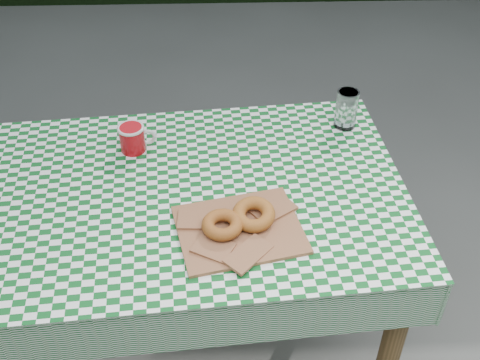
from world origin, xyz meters
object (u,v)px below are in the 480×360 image
(paper_bag, at_px, (240,229))
(coffee_mug, at_px, (132,139))
(drinking_glass, at_px, (346,109))
(table, at_px, (197,284))

(paper_bag, distance_m, coffee_mug, 0.46)
(drinking_glass, bearing_deg, paper_bag, -126.97)
(paper_bag, distance_m, drinking_glass, 0.56)
(coffee_mug, bearing_deg, table, -55.79)
(coffee_mug, bearing_deg, paper_bag, -56.89)
(coffee_mug, height_order, drinking_glass, drinking_glass)
(paper_bag, xyz_separation_m, drinking_glass, (0.34, 0.45, 0.05))
(drinking_glass, bearing_deg, coffee_mug, -170.74)
(table, bearing_deg, coffee_mug, 127.11)
(table, height_order, paper_bag, paper_bag)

